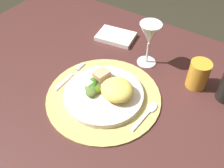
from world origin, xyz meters
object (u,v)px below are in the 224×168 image
(napkin, at_px, (116,36))
(spoon, at_px, (149,110))
(fork, at_px, (68,77))
(wine_glass, at_px, (150,35))
(dinner_plate, at_px, (103,94))
(dining_table, at_px, (104,117))
(amber_tumbler, at_px, (198,75))

(napkin, bearing_deg, spoon, -42.23)
(fork, relative_size, spoon, 1.16)
(napkin, relative_size, wine_glass, 0.89)
(dinner_plate, relative_size, spoon, 1.85)
(dining_table, distance_m, amber_tumbler, 0.39)
(dining_table, bearing_deg, wine_glass, 69.97)
(dinner_plate, height_order, spoon, dinner_plate)
(dinner_plate, height_order, wine_glass, wine_glass)
(fork, bearing_deg, spoon, 4.64)
(spoon, relative_size, wine_glass, 0.83)
(fork, bearing_deg, wine_glass, 50.97)
(dining_table, distance_m, fork, 0.22)
(dining_table, relative_size, fork, 8.26)
(spoon, bearing_deg, wine_glass, 120.22)
(fork, relative_size, wine_glass, 0.96)
(napkin, xyz_separation_m, amber_tumbler, (0.37, -0.08, 0.04))
(dinner_plate, bearing_deg, wine_glass, 81.55)
(spoon, bearing_deg, napkin, 137.77)
(napkin, height_order, amber_tumbler, amber_tumbler)
(fork, distance_m, spoon, 0.30)
(spoon, xyz_separation_m, wine_glass, (-0.12, 0.20, 0.11))
(dining_table, relative_size, napkin, 8.89)
(dining_table, xyz_separation_m, amber_tumbler, (0.26, 0.17, 0.23))
(napkin, bearing_deg, dinner_plate, -64.16)
(dining_table, bearing_deg, fork, -160.52)
(dining_table, distance_m, dinner_plate, 0.20)
(wine_glass, bearing_deg, dining_table, -110.03)
(amber_tumbler, bearing_deg, dinner_plate, -136.26)
(dining_table, bearing_deg, spoon, -5.11)
(dinner_plate, distance_m, spoon, 0.16)
(dining_table, distance_m, spoon, 0.26)
(wine_glass, xyz_separation_m, amber_tumbler, (0.19, -0.01, -0.07))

